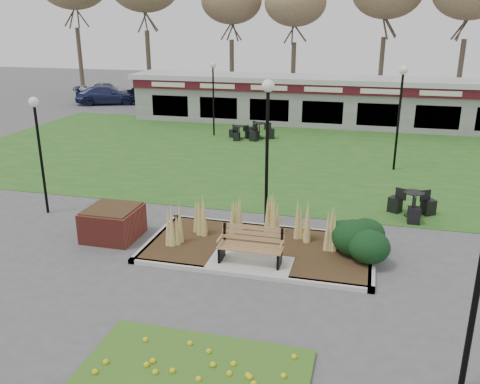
% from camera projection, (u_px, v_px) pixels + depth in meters
% --- Properties ---
extents(ground, '(100.00, 100.00, 0.00)m').
position_uv_depth(ground, '(249.00, 269.00, 13.26)').
color(ground, '#515154').
rests_on(ground, ground).
extents(lawn, '(34.00, 16.00, 0.02)m').
position_uv_depth(lawn, '(307.00, 156.00, 24.25)').
color(lawn, '#22601E').
rests_on(lawn, ground).
extents(flower_bed, '(4.20, 3.00, 0.16)m').
position_uv_depth(flower_bed, '(188.00, 383.00, 9.02)').
color(flower_bed, '#3D651D').
rests_on(flower_bed, ground).
extents(planting_bed, '(6.75, 3.40, 1.27)m').
position_uv_depth(planting_bed, '(305.00, 241.00, 14.07)').
color(planting_bed, '#332414').
rests_on(planting_bed, ground).
extents(park_bench, '(1.70, 0.66, 0.93)m').
position_uv_depth(park_bench, '(251.00, 245.00, 13.30)').
color(park_bench, '#9F7448').
rests_on(park_bench, ground).
extents(brick_planter, '(1.50, 1.50, 0.95)m').
position_uv_depth(brick_planter, '(113.00, 223.00, 15.06)').
color(brick_planter, maroon).
rests_on(brick_planter, ground).
extents(food_pavilion, '(24.60, 3.40, 2.90)m').
position_uv_depth(food_pavilion, '(325.00, 101.00, 31.08)').
color(food_pavilion, gray).
rests_on(food_pavilion, ground).
extents(lamp_post_near_left, '(0.38, 0.38, 4.54)m').
position_uv_depth(lamp_post_near_left, '(267.00, 121.00, 15.17)').
color(lamp_post_near_left, black).
rests_on(lamp_post_near_left, ground).
extents(lamp_post_mid_left, '(0.32, 0.32, 3.89)m').
position_uv_depth(lamp_post_mid_left, '(37.00, 130.00, 16.26)').
color(lamp_post_mid_left, black).
rests_on(lamp_post_mid_left, ground).
extents(lamp_post_far_right, '(0.37, 0.37, 4.42)m').
position_uv_depth(lamp_post_far_right, '(401.00, 95.00, 21.00)').
color(lamp_post_far_right, black).
rests_on(lamp_post_far_right, ground).
extents(lamp_post_far_left, '(0.34, 0.34, 4.04)m').
position_uv_depth(lamp_post_far_left, '(213.00, 82.00, 27.59)').
color(lamp_post_far_left, black).
rests_on(lamp_post_far_left, ground).
extents(bistro_set_a, '(1.55, 1.55, 0.85)m').
position_uv_depth(bistro_set_a, '(259.00, 133.00, 27.67)').
color(bistro_set_a, black).
rests_on(bistro_set_a, ground).
extents(bistro_set_b, '(1.32, 1.16, 0.70)m').
position_uv_depth(bistro_set_b, '(239.00, 134.00, 27.65)').
color(bistro_set_b, black).
rests_on(bistro_set_b, ground).
extents(bistro_set_c, '(1.58, 1.38, 0.84)m').
position_uv_depth(bistro_set_c, '(412.00, 208.00, 16.72)').
color(bistro_set_c, black).
rests_on(bistro_set_c, ground).
extents(car_silver, '(4.52, 3.24, 1.43)m').
position_uv_depth(car_silver, '(108.00, 89.00, 42.17)').
color(car_silver, silver).
rests_on(car_silver, ground).
extents(car_black, '(4.65, 3.17, 1.45)m').
position_uv_depth(car_black, '(154.00, 95.00, 38.71)').
color(car_black, black).
rests_on(car_black, ground).
extents(car_blue, '(5.16, 3.62, 1.39)m').
position_uv_depth(car_blue, '(107.00, 95.00, 38.92)').
color(car_blue, navy).
rests_on(car_blue, ground).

